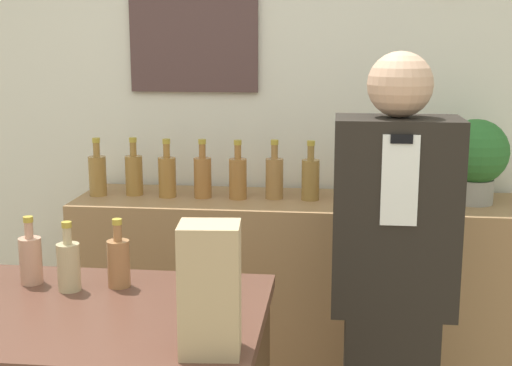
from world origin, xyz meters
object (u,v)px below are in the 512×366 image
potted_plant (475,156)px  paper_bag (210,289)px  shopkeeper (392,293)px  tape_dispenser (222,340)px

potted_plant → paper_bag: 1.71m
shopkeeper → potted_plant: bearing=59.8°
potted_plant → paper_bag: size_ratio=1.11×
potted_plant → tape_dispenser: potted_plant is taller
shopkeeper → paper_bag: (-0.50, -0.81, 0.29)m
shopkeeper → paper_bag: 0.99m
potted_plant → tape_dispenser: size_ratio=4.01×
potted_plant → paper_bag: (-0.88, -1.46, -0.10)m
shopkeeper → potted_plant: 0.85m
tape_dispenser → paper_bag: bearing=-129.9°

